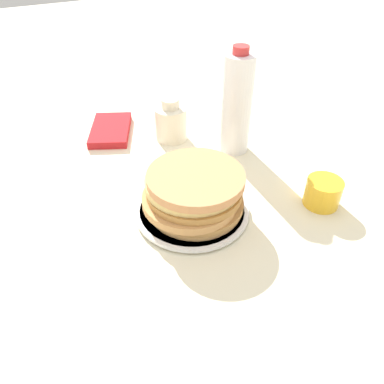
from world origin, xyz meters
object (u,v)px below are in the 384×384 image
(pancake_stack, at_px, (194,192))
(cream_jug, at_px, (171,122))
(plate, at_px, (192,210))
(juice_glass, at_px, (323,193))
(water_bottle_near, at_px, (237,104))

(pancake_stack, xyz_separation_m, cream_jug, (-0.29, 0.08, -0.01))
(plate, xyz_separation_m, pancake_stack, (0.00, 0.00, 0.05))
(pancake_stack, bearing_deg, juice_glass, 69.91)
(plate, distance_m, water_bottle_near, 0.29)
(plate, xyz_separation_m, water_bottle_near, (-0.17, 0.20, 0.11))
(plate, bearing_deg, water_bottle_near, 130.65)
(pancake_stack, height_order, water_bottle_near, water_bottle_near)
(juice_glass, height_order, water_bottle_near, water_bottle_near)
(plate, bearing_deg, juice_glass, 70.05)
(pancake_stack, distance_m, juice_glass, 0.27)
(pancake_stack, distance_m, cream_jug, 0.30)
(juice_glass, bearing_deg, cream_jug, -155.74)
(cream_jug, distance_m, water_bottle_near, 0.18)
(juice_glass, height_order, cream_jug, cream_jug)
(plate, bearing_deg, pancake_stack, 79.20)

